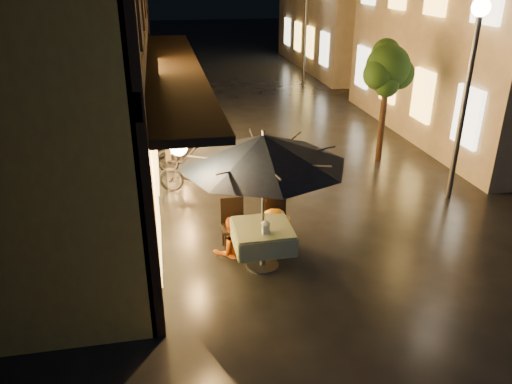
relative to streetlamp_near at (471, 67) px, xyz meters
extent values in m
plane|color=black|center=(-3.00, -2.00, -2.92)|extent=(90.00, 90.00, 0.00)
cube|color=#C37D38|center=(-8.75, 2.00, 0.58)|extent=(4.50, 11.00, 7.00)
cube|color=black|center=(-6.47, 2.00, 0.38)|extent=(0.12, 11.00, 0.35)
cube|color=black|center=(-5.90, 2.00, -0.17)|extent=(1.20, 10.50, 0.12)
cube|color=#FFC151|center=(-6.44, -1.50, -1.52)|extent=(0.10, 2.20, 2.40)
cube|color=#FFC151|center=(-6.44, 2.00, -1.52)|extent=(0.10, 2.20, 2.40)
cube|color=#FFC151|center=(-6.44, 5.50, -1.52)|extent=(0.10, 2.20, 2.40)
cube|color=#FFC151|center=(0.95, 1.20, -1.42)|extent=(0.10, 1.00, 1.40)
cube|color=#FFC151|center=(0.95, 3.40, -1.42)|extent=(0.10, 1.00, 1.40)
cube|color=#FFC151|center=(0.95, 5.60, -1.42)|extent=(0.10, 1.00, 1.40)
cube|color=#FFC151|center=(0.95, 7.80, -1.42)|extent=(0.10, 1.00, 1.40)
cube|color=#FFC151|center=(0.95, 12.20, -1.42)|extent=(0.10, 1.00, 1.40)
cube|color=#FFC151|center=(0.95, 14.40, -1.42)|extent=(0.10, 1.00, 1.40)
cube|color=#FFC151|center=(0.95, 16.60, -1.42)|extent=(0.10, 1.00, 1.40)
cube|color=#FFC151|center=(0.95, 18.80, -1.42)|extent=(0.10, 1.00, 1.40)
cylinder|color=black|center=(-0.60, 2.50, -1.82)|extent=(0.16, 0.16, 2.20)
sphere|color=black|center=(-0.60, 2.50, -0.42)|extent=(1.10, 1.10, 1.10)
sphere|color=black|center=(-0.25, 2.60, -0.62)|extent=(0.80, 0.80, 0.80)
sphere|color=black|center=(-0.90, 2.35, -0.57)|extent=(0.76, 0.76, 0.76)
sphere|color=black|center=(-0.55, 2.80, -0.12)|extent=(0.70, 0.70, 0.70)
sphere|color=black|center=(-0.70, 2.25, -0.82)|extent=(0.60, 0.60, 0.60)
cylinder|color=#59595E|center=(0.00, 0.00, -0.92)|extent=(0.12, 0.12, 4.00)
sphere|color=#FFE2B8|center=(0.00, 0.00, 1.13)|extent=(0.36, 0.36, 0.36)
cylinder|color=#59595E|center=(0.00, 12.00, -0.92)|extent=(0.12, 0.12, 4.00)
cylinder|color=#59595E|center=(-4.68, -1.97, -2.56)|extent=(0.10, 0.10, 0.72)
cylinder|color=#59595E|center=(-4.68, -1.97, -2.90)|extent=(0.56, 0.56, 0.04)
cube|color=#345C35|center=(-4.68, -1.97, -2.17)|extent=(0.95, 0.95, 0.06)
cube|color=#345C35|center=(-4.20, -1.97, -2.33)|extent=(0.04, 0.95, 0.33)
cube|color=#345C35|center=(-5.15, -1.97, -2.33)|extent=(0.04, 0.95, 0.33)
cube|color=#345C35|center=(-4.68, -1.50, -2.33)|extent=(0.95, 0.04, 0.33)
cube|color=#345C35|center=(-4.68, -2.45, -2.33)|extent=(0.95, 0.04, 0.33)
cylinder|color=#59595E|center=(-4.68, -1.97, -1.77)|extent=(0.05, 0.05, 2.30)
cone|color=black|center=(-4.68, -1.97, -0.77)|extent=(2.72, 2.72, 0.49)
cylinder|color=#59595E|center=(-4.68, -1.97, -0.52)|extent=(0.06, 0.06, 0.12)
cube|color=black|center=(-5.08, -1.32, -2.47)|extent=(0.42, 0.42, 0.05)
cube|color=black|center=(-5.08, -1.13, -2.22)|extent=(0.42, 0.04, 0.55)
cylinder|color=black|center=(-5.26, -1.50, -2.70)|extent=(0.04, 0.04, 0.43)
cylinder|color=black|center=(-4.90, -1.50, -2.70)|extent=(0.04, 0.04, 0.43)
cylinder|color=black|center=(-5.26, -1.14, -2.70)|extent=(0.04, 0.04, 0.43)
cylinder|color=black|center=(-4.90, -1.14, -2.70)|extent=(0.04, 0.04, 0.43)
cube|color=black|center=(-4.28, -1.32, -2.47)|extent=(0.42, 0.42, 0.05)
cube|color=black|center=(-4.28, -1.13, -2.22)|extent=(0.42, 0.04, 0.55)
cylinder|color=black|center=(-4.46, -1.50, -2.70)|extent=(0.04, 0.04, 0.43)
cylinder|color=black|center=(-4.10, -1.50, -2.70)|extent=(0.04, 0.04, 0.43)
cylinder|color=black|center=(-4.46, -1.14, -2.70)|extent=(0.04, 0.04, 0.43)
cylinder|color=black|center=(-4.10, -1.14, -2.70)|extent=(0.04, 0.04, 0.43)
cube|color=white|center=(-4.68, -2.21, -2.05)|extent=(0.11, 0.11, 0.18)
cube|color=#FFD88C|center=(-4.68, -2.21, -2.06)|extent=(0.07, 0.07, 0.12)
cone|color=white|center=(-4.68, -2.21, -1.92)|extent=(0.16, 0.16, 0.07)
imported|color=orange|center=(-5.15, -1.42, -2.22)|extent=(0.76, 0.64, 1.39)
imported|color=#FFA01F|center=(-4.35, -1.46, -2.13)|extent=(1.09, 0.73, 1.58)
imported|color=black|center=(-5.56, 1.40, -2.47)|extent=(1.80, 1.05, 0.89)
imported|color=black|center=(-5.71, 2.57, -2.45)|extent=(1.61, 0.95, 0.94)
imported|color=black|center=(-5.71, 3.70, -2.42)|extent=(1.95, 0.84, 0.99)
imported|color=black|center=(-5.72, 4.19, -2.40)|extent=(1.77, 0.68, 1.03)
imported|color=black|center=(-5.45, 5.94, -2.48)|extent=(1.75, 0.90, 0.88)
imported|color=black|center=(-5.36, 6.56, -2.37)|extent=(1.89, 0.88, 1.09)
imported|color=black|center=(-5.60, 7.53, -2.45)|extent=(1.89, 1.12, 0.94)
camera|label=1|loc=(-6.18, -9.21, 1.84)|focal=35.00mm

